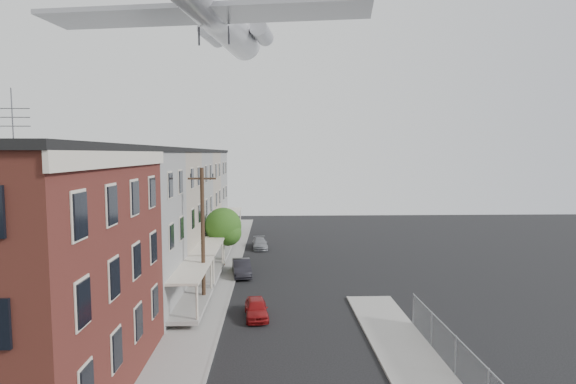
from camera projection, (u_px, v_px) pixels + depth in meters
name	position (u px, v px, depth m)	size (l,w,h in m)	color
sidewalk_left	(217.00, 278.00, 35.41)	(3.00, 62.00, 0.12)	gray
curb_left	(235.00, 278.00, 35.46)	(0.15, 62.00, 0.14)	gray
row_house_a	(94.00, 232.00, 27.28)	(11.98, 7.00, 10.30)	slate
row_house_b	(130.00, 216.00, 34.25)	(11.98, 7.00, 10.30)	gray
row_house_c	(154.00, 205.00, 41.22)	(11.98, 7.00, 10.30)	slate
row_house_d	(171.00, 198.00, 48.19)	(11.98, 7.00, 10.30)	gray
row_house_e	(184.00, 192.00, 55.16)	(11.98, 7.00, 10.30)	slate
utility_pole	(203.00, 234.00, 29.04)	(1.80, 0.26, 9.00)	black
street_tree	(224.00, 228.00, 39.03)	(3.22, 3.20, 5.20)	black
car_near	(256.00, 308.00, 27.11)	(1.34, 3.33, 1.14)	maroon
car_mid	(242.00, 268.00, 36.40)	(1.39, 3.98, 1.31)	black
car_far	(260.00, 244.00, 46.72)	(1.50, 3.69, 1.07)	gray
airplane	(212.00, 8.00, 35.23)	(24.98, 28.53, 8.20)	white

